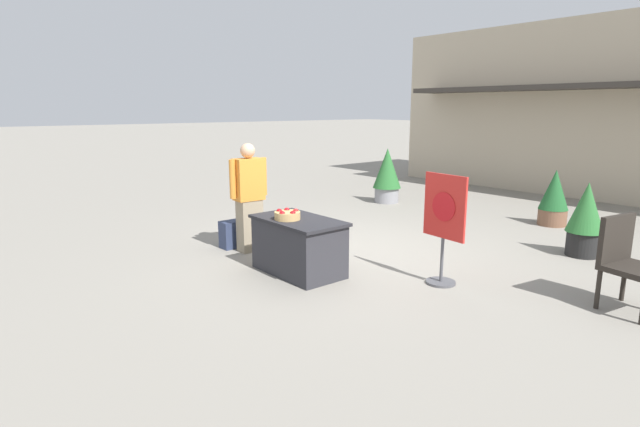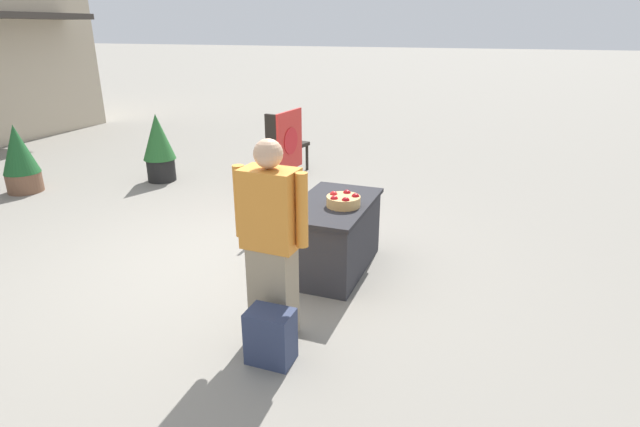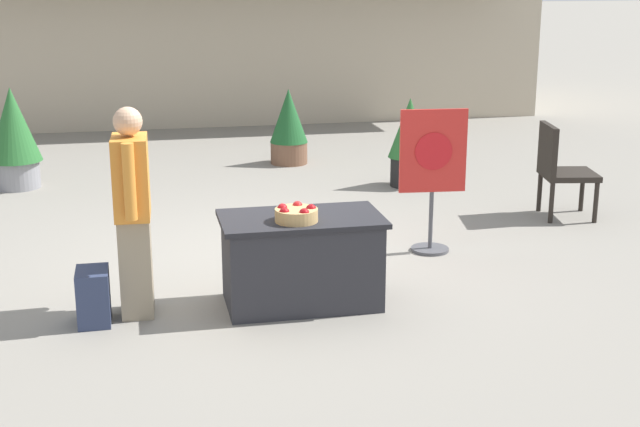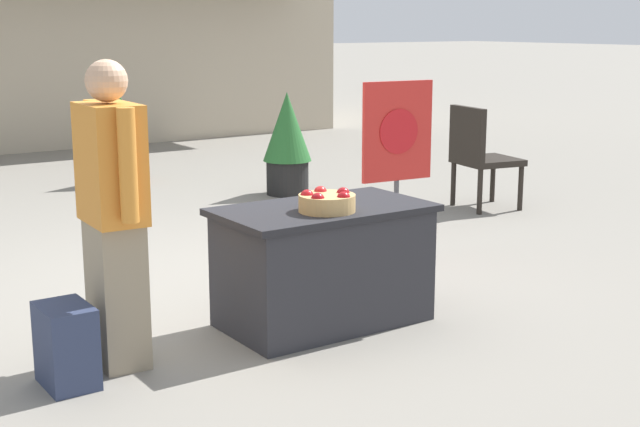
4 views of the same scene
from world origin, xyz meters
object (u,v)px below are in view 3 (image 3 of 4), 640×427
poster_board (432,173)px  potted_plant_near_right (14,135)px  apple_basket (296,214)px  display_table (301,260)px  potted_plant_far_left (289,126)px  patio_chair (560,166)px  potted_plant_far_right (409,140)px  backpack (93,296)px  person_visitor (133,211)px

poster_board → potted_plant_near_right: (-4.12, 3.44, -0.10)m
apple_basket → potted_plant_near_right: bearing=119.2°
display_table → potted_plant_far_left: size_ratio=1.24×
poster_board → patio_chair: poster_board is taller
potted_plant_far_left → potted_plant_far_right: (1.22, -1.58, 0.06)m
poster_board → apple_basket: bearing=-45.9°
potted_plant_near_right → poster_board: bearing=-39.8°
backpack → potted_plant_far_right: bearing=45.7°
display_table → backpack: (-1.61, -0.07, -0.15)m
potted_plant_far_right → potted_plant_near_right: size_ratio=0.88×
person_visitor → potted_plant_near_right: person_visitor is taller
display_table → potted_plant_far_left: (0.81, 5.24, 0.15)m
display_table → potted_plant_near_right: bearing=120.5°
person_visitor → potted_plant_near_right: (-1.39, 4.48, -0.17)m
display_table → apple_basket: (-0.06, -0.13, 0.42)m
person_visitor → potted_plant_far_right: person_visitor is taller
poster_board → potted_plant_far_left: poster_board is taller
backpack → potted_plant_far_left: potted_plant_far_left is taller
backpack → patio_chair: 5.21m
person_visitor → potted_plant_far_left: 5.60m
display_table → person_visitor: (-1.28, 0.05, 0.46)m
potted_plant_far_left → potted_plant_far_right: 2.00m
patio_chair → display_table: bearing=-138.0°
display_table → potted_plant_far_right: bearing=60.9°
poster_board → person_visitor: bearing=-64.0°
apple_basket → poster_board: (1.51, 1.23, -0.03)m
person_visitor → potted_plant_far_left: bearing=70.4°
potted_plant_far_left → person_visitor: bearing=-112.0°
person_visitor → patio_chair: (4.46, 1.91, -0.26)m
patio_chair → potted_plant_near_right: potted_plant_near_right is taller
backpack → potted_plant_far_left: size_ratio=0.41×
apple_basket → patio_chair: patio_chair is taller
apple_basket → potted_plant_far_left: potted_plant_far_left is taller
display_table → apple_basket: size_ratio=3.84×
potted_plant_far_right → person_visitor: bearing=-132.6°
potted_plant_far_right → patio_chair: bearing=-55.9°
apple_basket → potted_plant_far_right: 4.33m
poster_board → potted_plant_far_right: poster_board is taller
display_table → poster_board: poster_board is taller
potted_plant_far_right → potted_plant_near_right: potted_plant_near_right is taller
backpack → patio_chair: bearing=23.0°
backpack → poster_board: 3.32m
display_table → potted_plant_near_right: potted_plant_near_right is taller
patio_chair → potted_plant_far_left: bearing=136.0°
apple_basket → patio_chair: 3.86m
apple_basket → backpack: 1.65m
potted_plant_near_right → potted_plant_far_left: bearing=11.4°
display_table → potted_plant_near_right: 5.27m
potted_plant_far_right → potted_plant_near_right: bearing=169.4°
potted_plant_far_right → display_table: bearing=-119.1°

